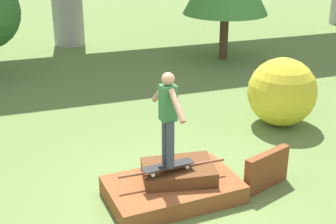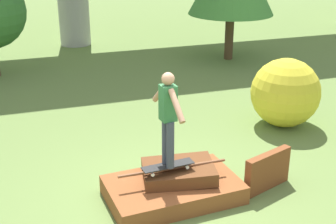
# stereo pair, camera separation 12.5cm
# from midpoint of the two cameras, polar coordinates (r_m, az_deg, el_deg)

# --- Properties ---
(ground_plane) EXTENTS (80.00, 80.00, 0.00)m
(ground_plane) POSITION_cam_midpoint_polar(r_m,az_deg,el_deg) (7.67, 0.11, -10.38)
(ground_plane) COLOR olive
(scrap_pile) EXTENTS (2.16, 1.41, 0.56)m
(scrap_pile) POSITION_cam_midpoint_polar(r_m,az_deg,el_deg) (7.59, 0.25, -8.97)
(scrap_pile) COLOR brown
(scrap_pile) RESTS_ON ground_plane
(scrap_plank_loose) EXTENTS (0.96, 0.46, 0.64)m
(scrap_plank_loose) POSITION_cam_midpoint_polar(r_m,az_deg,el_deg) (7.95, 11.49, -6.94)
(scrap_plank_loose) COLOR brown
(scrap_plank_loose) RESTS_ON ground_plane
(skateboard) EXTENTS (0.85, 0.28, 0.09)m
(skateboard) POSITION_cam_midpoint_polar(r_m,az_deg,el_deg) (7.27, -0.50, -6.57)
(skateboard) COLOR black
(skateboard) RESTS_ON scrap_pile
(skater) EXTENTS (0.24, 1.07, 1.49)m
(skater) POSITION_cam_midpoint_polar(r_m,az_deg,el_deg) (6.90, -0.52, -0.25)
(skater) COLOR #383D4C
(skater) RESTS_ON skateboard
(bush_yellow_flowering) EXTENTS (1.49, 1.49, 1.49)m
(bush_yellow_flowering) POSITION_cam_midpoint_polar(r_m,az_deg,el_deg) (10.38, 13.39, 2.39)
(bush_yellow_flowering) COLOR gold
(bush_yellow_flowering) RESTS_ON ground_plane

